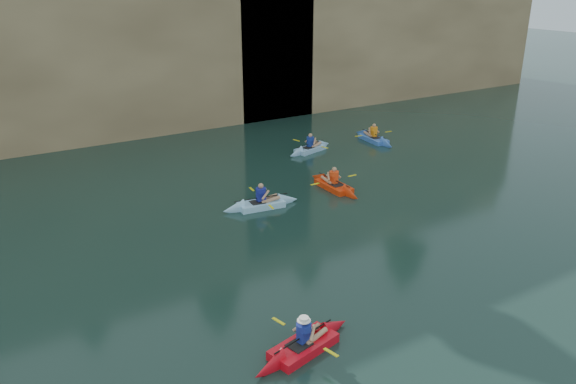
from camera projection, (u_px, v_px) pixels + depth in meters
ground at (326, 373)px, 12.88m from camera, size 160.00×160.00×0.00m
cliff at (47, 18)px, 34.51m from camera, size 70.00×16.00×12.00m
cliff_slab_center at (113, 32)px, 29.72m from camera, size 24.00×2.40×11.40m
cliff_slab_east at (397, 29)px, 39.78m from camera, size 26.00×2.40×9.84m
sea_cave_center at (5, 124)px, 27.76m from camera, size 3.50×1.00×3.20m
sea_cave_east at (253, 84)px, 34.37m from camera, size 5.00×1.00×4.50m
main_kayaker at (304, 345)px, 13.59m from camera, size 3.25×2.13×1.18m
kayaker_ltblue_near at (261, 204)px, 21.96m from camera, size 3.23×2.44×1.25m
kayaker_red_far at (334, 185)px, 23.89m from camera, size 2.38×3.28×1.21m
kayaker_ltblue_mid at (310, 149)px, 28.95m from camera, size 3.16×2.26×1.18m
kayaker_blue_east at (373, 138)px, 30.72m from camera, size 2.38×3.45×1.21m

